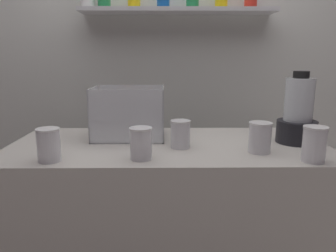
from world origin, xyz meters
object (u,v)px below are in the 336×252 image
(carrot_display_bin, at_px, (130,123))
(juice_cup_mango_left, at_px, (141,145))
(blender_pitcher, at_px, (298,115))
(juice_cup_orange_far_right, at_px, (314,146))
(juice_cup_pomegranate_far_left, at_px, (49,147))
(juice_cup_pomegranate_right, at_px, (260,140))
(juice_cup_pomegranate_middle, at_px, (180,135))

(carrot_display_bin, distance_m, juice_cup_mango_left, 0.34)
(blender_pitcher, bearing_deg, carrot_display_bin, 172.57)
(juice_cup_mango_left, relative_size, juice_cup_orange_far_right, 0.92)
(juice_cup_pomegranate_far_left, height_order, juice_cup_orange_far_right, juice_cup_orange_far_right)
(carrot_display_bin, bearing_deg, juice_cup_orange_far_right, -27.44)
(juice_cup_pomegranate_right, bearing_deg, juice_cup_orange_far_right, -35.64)
(juice_cup_pomegranate_right, xyz_separation_m, juice_cup_orange_far_right, (0.16, -0.12, 0.01))
(juice_cup_pomegranate_far_left, distance_m, juice_cup_pomegranate_right, 0.82)
(juice_cup_pomegranate_middle, xyz_separation_m, juice_cup_orange_far_right, (0.48, -0.19, 0.00))
(blender_pitcher, relative_size, juice_cup_orange_far_right, 2.41)
(carrot_display_bin, bearing_deg, blender_pitcher, -7.43)
(blender_pitcher, bearing_deg, juice_cup_pomegranate_middle, -171.30)
(carrot_display_bin, bearing_deg, juice_cup_pomegranate_far_left, -126.34)
(carrot_display_bin, bearing_deg, juice_cup_mango_left, -77.09)
(juice_cup_pomegranate_middle, height_order, juice_cup_pomegranate_right, juice_cup_pomegranate_right)
(carrot_display_bin, xyz_separation_m, juice_cup_mango_left, (0.08, -0.33, -0.02))
(juice_cup_pomegranate_middle, xyz_separation_m, juice_cup_pomegranate_right, (0.32, -0.07, -0.00))
(carrot_display_bin, height_order, juice_cup_pomegranate_right, carrot_display_bin)
(juice_cup_pomegranate_right, height_order, juice_cup_orange_far_right, juice_cup_orange_far_right)
(juice_cup_orange_far_right, bearing_deg, juice_cup_mango_left, 176.70)
(carrot_display_bin, xyz_separation_m, juice_cup_pomegranate_far_left, (-0.26, -0.35, -0.02))
(juice_cup_pomegranate_far_left, relative_size, juice_cup_orange_far_right, 0.94)
(juice_cup_pomegranate_middle, bearing_deg, juice_cup_pomegranate_right, -12.94)
(juice_cup_mango_left, bearing_deg, juice_cup_pomegranate_far_left, -176.35)
(juice_cup_pomegranate_right, bearing_deg, juice_cup_pomegranate_middle, 167.06)
(carrot_display_bin, height_order, juice_cup_pomegranate_middle, carrot_display_bin)
(blender_pitcher, bearing_deg, juice_cup_orange_far_right, -99.61)
(carrot_display_bin, relative_size, juice_cup_orange_far_right, 2.50)
(blender_pitcher, bearing_deg, juice_cup_pomegranate_far_left, -165.91)
(carrot_display_bin, xyz_separation_m, blender_pitcher, (0.76, -0.10, 0.05))
(carrot_display_bin, bearing_deg, juice_cup_pomegranate_right, -24.70)
(juice_cup_pomegranate_far_left, height_order, juice_cup_pomegranate_middle, juice_cup_pomegranate_far_left)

